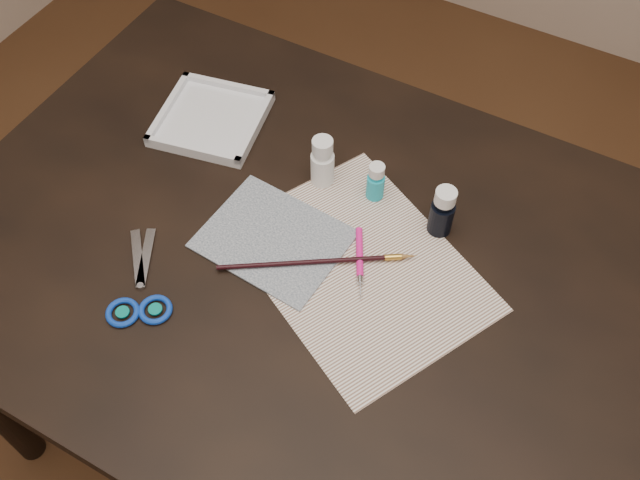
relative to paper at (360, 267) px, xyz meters
The scene contains 11 objects.
ground 0.76m from the paper, 167.65° to the right, with size 3.50×3.50×0.02m, color #422614.
table 0.38m from the paper, 167.65° to the right, with size 1.30×0.90×0.75m, color black.
paper is the anchor object (origin of this frame).
canvas 0.15m from the paper, behind, with size 0.23×0.18×0.00m, color #17273D.
paint_bottle_white 0.20m from the paper, 136.91° to the left, with size 0.04×0.04×0.10m, color white.
paint_bottle_cyan 0.16m from the paper, 107.41° to the left, with size 0.03×0.03×0.08m, color #1DB6CF.
paint_bottle_navy 0.16m from the paper, 58.63° to the left, with size 0.04×0.04×0.10m, color black.
paintbrush 0.07m from the paper, 154.99° to the right, with size 0.33×0.01×0.01m, color black, non-canonical shape.
craft_knife 0.01m from the paper, 129.75° to the left, with size 0.14×0.01×0.01m, color #EE188D, non-canonical shape.
scissors 0.36m from the paper, 147.78° to the right, with size 0.21×0.11×0.01m, color silver, non-canonical shape.
palette_tray 0.43m from the paper, 158.17° to the left, with size 0.19×0.19×0.02m, color white.
Camera 1 is at (0.32, -0.58, 1.72)m, focal length 40.00 mm.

